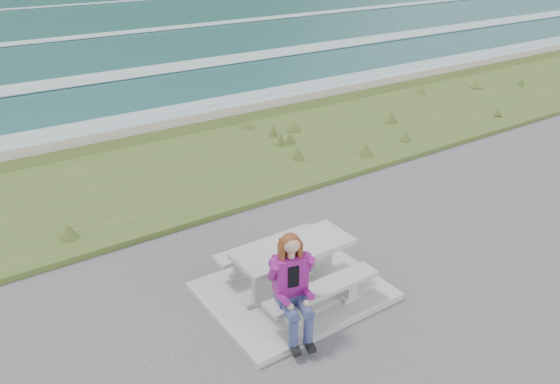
% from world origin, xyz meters
% --- Properties ---
extents(concrete_slab, '(2.60, 2.10, 0.10)m').
position_xyz_m(concrete_slab, '(0.00, 0.00, 0.05)').
color(concrete_slab, '#A4A39F').
rests_on(concrete_slab, ground).
extents(picnic_table, '(1.80, 0.75, 0.75)m').
position_xyz_m(picnic_table, '(0.00, 0.00, 0.68)').
color(picnic_table, '#A4A39F').
rests_on(picnic_table, concrete_slab).
extents(bench_landward, '(1.80, 0.35, 0.45)m').
position_xyz_m(bench_landward, '(0.00, -0.70, 0.45)').
color(bench_landward, '#A4A39F').
rests_on(bench_landward, concrete_slab).
extents(bench_seaward, '(1.80, 0.35, 0.45)m').
position_xyz_m(bench_seaward, '(0.00, 0.70, 0.45)').
color(bench_seaward, '#A4A39F').
rests_on(bench_seaward, concrete_slab).
extents(grass_verge, '(160.00, 4.50, 0.22)m').
position_xyz_m(grass_verge, '(0.00, 5.00, 0.00)').
color(grass_verge, '#335921').
rests_on(grass_verge, ground).
extents(shore_drop, '(160.00, 0.80, 2.20)m').
position_xyz_m(shore_drop, '(0.00, 7.90, 0.00)').
color(shore_drop, '#6D6452').
rests_on(shore_drop, ground).
extents(ocean, '(1600.00, 1600.00, 0.09)m').
position_xyz_m(ocean, '(0.00, 25.09, -1.74)').
color(ocean, '#1E5455').
rests_on(ocean, ground).
extents(seated_woman, '(0.59, 0.82, 1.46)m').
position_xyz_m(seated_woman, '(-0.59, -0.83, 0.64)').
color(seated_woman, navy).
rests_on(seated_woman, concrete_slab).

